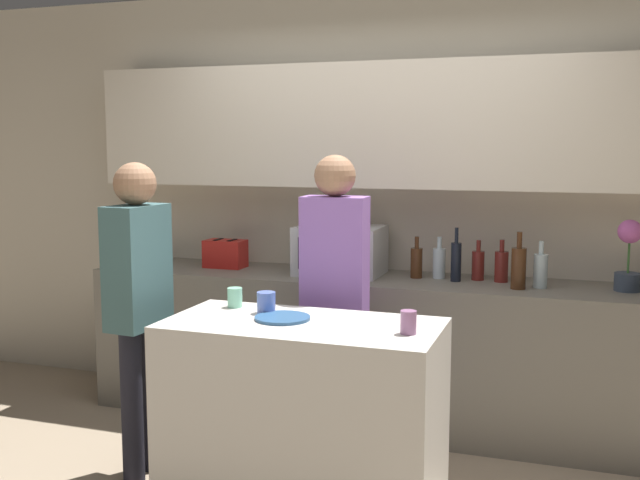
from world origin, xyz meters
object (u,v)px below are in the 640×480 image
at_px(potted_plant, 629,255).
at_px(bottle_5, 519,267).
at_px(bottle_3, 478,265).
at_px(bottle_4, 501,266).
at_px(bottle_1, 439,262).
at_px(person_left, 138,293).
at_px(cup_2, 408,322).
at_px(person_center, 335,282).
at_px(bottle_2, 456,261).
at_px(bottle_6, 541,270).
at_px(toaster, 225,254).
at_px(bottle_0, 416,262).
at_px(cup_1, 266,303).
at_px(plate_on_island, 282,318).
at_px(cup_0, 235,297).
at_px(microwave, 340,250).

height_order(potted_plant, bottle_5, potted_plant).
relative_size(bottle_3, bottle_4, 0.96).
bearing_deg(bottle_1, person_left, -137.35).
bearing_deg(person_left, cup_2, 89.71).
bearing_deg(person_center, person_left, 26.58).
height_order(bottle_1, bottle_4, same).
bearing_deg(potted_plant, bottle_5, -166.82).
distance_m(bottle_4, cup_2, 1.36).
bearing_deg(bottle_2, bottle_5, -18.51).
relative_size(bottle_6, person_center, 0.16).
distance_m(toaster, bottle_5, 1.88).
xyz_separation_m(bottle_6, person_left, (-1.91, -1.10, -0.05)).
relative_size(bottle_0, bottle_4, 1.01).
distance_m(bottle_2, person_center, 0.84).
bearing_deg(bottle_5, bottle_6, 33.13).
bearing_deg(bottle_0, person_left, -135.19).
height_order(potted_plant, person_left, person_left).
bearing_deg(bottle_3, cup_1, -125.98).
height_order(toaster, cup_1, toaster).
distance_m(bottle_6, cup_1, 1.62).
xyz_separation_m(bottle_2, cup_2, (-0.01, -1.27, -0.08)).
relative_size(bottle_2, bottle_3, 1.33).
bearing_deg(bottle_0, toaster, -178.98).
xyz_separation_m(bottle_0, bottle_4, (0.50, 0.03, -0.00)).
height_order(bottle_0, plate_on_island, bottle_0).
height_order(person_left, person_center, person_center).
distance_m(bottle_1, person_center, 0.83).
xyz_separation_m(bottle_0, bottle_1, (0.13, 0.03, -0.00)).
bearing_deg(cup_1, bottle_6, 40.80).
height_order(cup_0, cup_2, cup_2).
bearing_deg(bottle_4, plate_on_island, -124.67).
distance_m(plate_on_island, cup_2, 0.62).
relative_size(potted_plant, bottle_1, 1.58).
bearing_deg(bottle_2, cup_1, -123.94).
relative_size(toaster, person_left, 0.16).
relative_size(bottle_1, bottle_3, 1.05).
height_order(toaster, potted_plant, potted_plant).
relative_size(microwave, bottle_1, 2.08).
xyz_separation_m(bottle_5, person_left, (-1.79, -1.02, -0.07)).
bearing_deg(bottle_6, bottle_0, 173.55).
relative_size(bottle_3, cup_2, 2.35).
xyz_separation_m(microwave, bottle_3, (0.84, 0.07, -0.06)).
distance_m(microwave, bottle_2, 0.72).
distance_m(plate_on_island, cup_0, 0.37).
height_order(bottle_2, cup_1, bottle_2).
xyz_separation_m(bottle_5, plate_on_island, (-0.98, -1.08, -0.12)).
bearing_deg(cup_0, microwave, 77.72).
distance_m(toaster, potted_plant, 2.45).
bearing_deg(cup_1, bottle_0, 66.26).
height_order(cup_0, cup_1, cup_1).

